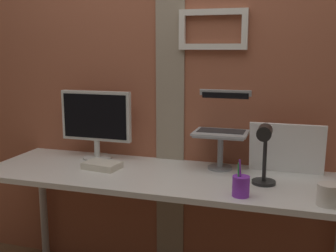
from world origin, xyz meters
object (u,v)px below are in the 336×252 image
(pen_cup, at_px, (241,186))
(desk_lamp, at_px, (264,149))
(laptop, at_px, (223,120))
(whiteboard_panel, at_px, (287,148))
(coffee_mug, at_px, (329,195))
(monitor, at_px, (96,119))

(pen_cup, bearing_deg, desk_lamp, 61.28)
(laptop, bearing_deg, whiteboard_panel, -7.53)
(laptop, xyz_separation_m, whiteboard_panel, (0.36, -0.05, -0.13))
(desk_lamp, bearing_deg, pen_cup, -118.72)
(laptop, xyz_separation_m, desk_lamp, (0.26, -0.32, -0.07))
(pen_cup, bearing_deg, whiteboard_panel, 66.66)
(desk_lamp, distance_m, pen_cup, 0.24)
(desk_lamp, distance_m, coffee_mug, 0.36)
(laptop, height_order, desk_lamp, laptop)
(whiteboard_panel, bearing_deg, pen_cup, -113.34)
(monitor, xyz_separation_m, desk_lamp, (1.03, -0.25, -0.05))
(monitor, bearing_deg, coffee_mug, -17.16)
(laptop, xyz_separation_m, coffee_mug, (0.55, -0.48, -0.22))
(whiteboard_panel, relative_size, coffee_mug, 2.97)
(desk_lamp, relative_size, coffee_mug, 2.37)
(whiteboard_panel, bearing_deg, coffee_mug, -66.28)
(desk_lamp, height_order, coffee_mug, desk_lamp)
(laptop, distance_m, pen_cup, 0.56)
(monitor, bearing_deg, pen_cup, -23.44)
(monitor, relative_size, whiteboard_panel, 1.13)
(monitor, height_order, pen_cup, monitor)
(laptop, height_order, pen_cup, laptop)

